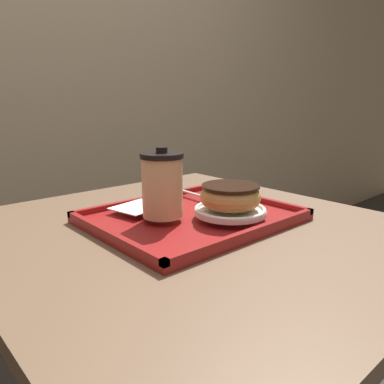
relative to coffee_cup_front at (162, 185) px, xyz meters
name	(u,v)px	position (x,y,z in m)	size (l,w,h in m)	color
wall_behind	(5,50)	(0.05, 1.06, 0.35)	(8.00, 0.05, 2.40)	tan
cafe_table	(192,309)	(0.05, -0.04, -0.28)	(0.80, 0.86, 0.76)	brown
serving_tray	(192,218)	(0.07, -0.01, -0.08)	(0.41, 0.33, 0.02)	maroon
napkin_paper	(139,207)	(0.00, 0.09, -0.06)	(0.12, 0.11, 0.00)	white
coffee_cup_front	(162,185)	(0.00, 0.00, 0.00)	(0.09, 0.09, 0.14)	#E0B784
plate_with_chocolate_donut	(230,210)	(0.11, -0.08, -0.06)	(0.15, 0.15, 0.01)	white
donut_chocolate_glazed	(230,196)	(0.11, -0.08, -0.03)	(0.12, 0.12, 0.05)	tan
spoon	(206,196)	(0.16, 0.05, -0.06)	(0.02, 0.15, 0.01)	silver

